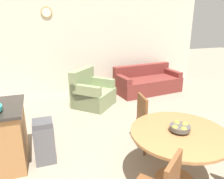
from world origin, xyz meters
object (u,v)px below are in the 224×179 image
at_px(dining_chair_far_side, 148,120).
at_px(armchair, 92,94).
at_px(fruit_bowl, 180,127).
at_px(trash_bin, 44,141).
at_px(dining_table, 178,144).
at_px(couch, 147,83).

bearing_deg(dining_chair_far_side, armchair, -161.88).
relative_size(fruit_bowl, trash_bin, 0.37).
height_order(trash_bin, armchair, armchair).
bearing_deg(armchair, dining_chair_far_side, -125.13).
relative_size(fruit_bowl, armchair, 0.21).
distance_m(dining_table, fruit_bowl, 0.23).
height_order(fruit_bowl, trash_bin, fruit_bowl).
bearing_deg(armchair, fruit_bowl, -128.72).
bearing_deg(couch, fruit_bowl, -118.55).
height_order(dining_chair_far_side, fruit_bowl, dining_chair_far_side).
bearing_deg(couch, dining_chair_far_side, -124.03).
height_order(dining_table, armchair, armchair).
bearing_deg(couch, dining_table, -118.55).
distance_m(dining_chair_far_side, trash_bin, 1.64).
bearing_deg(trash_bin, couch, 39.58).
bearing_deg(trash_bin, fruit_bowl, -32.56).
bearing_deg(dining_chair_far_side, fruit_bowl, 5.16).
height_order(trash_bin, couch, couch).
relative_size(dining_table, couch, 0.62).
relative_size(fruit_bowl, couch, 0.13).
relative_size(dining_table, trash_bin, 1.80).
bearing_deg(dining_chair_far_side, dining_table, 5.15).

